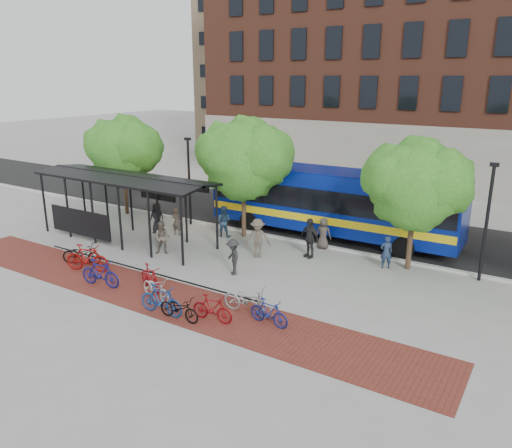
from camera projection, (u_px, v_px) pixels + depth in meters
The scene contains 32 objects.
ground at pixel (259, 266), 23.26m from camera, with size 160.00×160.00×0.00m, color #9E9E99.
asphalt_street at pixel (329, 224), 29.75m from camera, with size 160.00×8.00×0.01m, color black.
curb at pixel (298, 241), 26.49m from camera, with size 160.00×0.25×0.12m, color #B7B7B2.
brick_strip at pixel (152, 294), 20.22m from camera, with size 24.00×3.00×0.01m, color maroon.
bike_rack_rail at pixel (144, 280), 21.61m from camera, with size 12.00×0.05×0.95m, color black.
building_tower at pixel (322, 19), 59.58m from camera, with size 22.00×22.00×30.00m, color #7A664C.
bus_shelter at pixel (122, 185), 26.16m from camera, with size 10.60×3.07×3.60m.
tree_a at pixel (124, 147), 30.83m from camera, with size 4.90×4.00×6.18m.
tree_b at pixel (245, 156), 26.18m from camera, with size 5.15×4.20×6.47m.
tree_c at pixel (418, 182), 21.71m from camera, with size 4.66×3.80×5.92m.
lamp_post_left at pixel (189, 179), 28.96m from camera, with size 0.35×0.20×5.12m.
lamp_post_right at pixel (487, 219), 20.81m from camera, with size 0.35×0.20×5.12m.
bus at pixel (332, 199), 26.86m from camera, with size 13.67×3.45×3.68m.
bike_0 at pixel (81, 254), 23.31m from camera, with size 0.66×1.89×0.99m, color black.
bike_1 at pixel (87, 258), 22.42m from camera, with size 0.59×2.10×1.26m, color maroon.
bike_3 at pixel (100, 273), 20.83m from camera, with size 0.55×1.94×1.16m, color navy.
bike_5 at pixel (150, 277), 20.52m from camera, with size 0.50×1.76×1.06m, color maroon.
bike_6 at pixel (156, 288), 19.68m from camera, with size 0.61×1.75×0.92m, color #B7B7BA.
bike_7 at pixel (161, 300), 18.34m from camera, with size 0.54×1.92×1.16m, color navy.
bike_8 at pixel (179, 308), 17.98m from camera, with size 0.60×1.73×0.91m, color black.
bike_9 at pixel (212, 308), 17.87m from camera, with size 0.47×1.66×1.00m, color maroon.
bike_10 at pixel (248, 300), 18.40m from camera, with size 0.73×2.09×1.10m, color #969698.
bike_11 at pixel (269, 312), 17.60m from camera, with size 0.46×1.61×0.97m, color navy.
pedestrian_0 at pixel (157, 217), 27.92m from camera, with size 0.86×0.56×1.76m, color black.
pedestrian_1 at pixel (177, 221), 27.53m from camera, with size 0.57×0.37×1.55m, color #443D36.
pedestrian_2 at pixel (223, 221), 27.21m from camera, with size 0.85×0.66×1.74m, color #223950.
pedestrian_3 at pixel (258, 238), 24.05m from camera, with size 1.25×0.72×1.94m, color #51473C.
pedestrian_4 at pixel (310, 238), 24.07m from camera, with size 1.15×0.48×1.97m, color #242424.
pedestrian_6 at pixel (323, 233), 25.34m from camera, with size 0.78×0.51×1.61m, color #3F3832.
pedestrian_7 at pixel (386, 252), 22.73m from camera, with size 0.56×0.37×1.55m, color #21304D.
pedestrian_8 at pixel (163, 238), 24.54m from camera, with size 0.81×0.63×1.67m, color brown.
pedestrian_9 at pixel (233, 257), 22.01m from camera, with size 1.05×0.61×1.63m, color #262626.
Camera 1 is at (11.45, -18.47, 8.51)m, focal length 35.00 mm.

